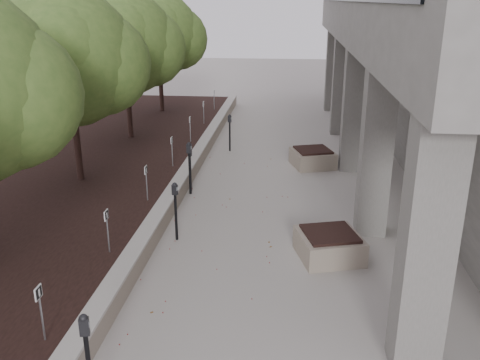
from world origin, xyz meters
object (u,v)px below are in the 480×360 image
at_px(parking_meter_5, 230,133).
at_px(planter_back, 313,158).
at_px(planter_front, 329,245).
at_px(parking_meter_3, 190,169).
at_px(parking_meter_4, 190,168).
at_px(crabapple_tree_3, 71,87).
at_px(crabapple_tree_5, 159,52).
at_px(parking_meter_2, 176,211).
at_px(crabapple_tree_4, 126,66).

distance_m(parking_meter_5, planter_back, 3.47).
bearing_deg(planter_front, parking_meter_3, 135.18).
distance_m(parking_meter_3, parking_meter_5, 4.46).
bearing_deg(parking_meter_4, crabapple_tree_3, -167.54).
distance_m(parking_meter_4, parking_meter_5, 4.68).
distance_m(crabapple_tree_3, planter_front, 8.41).
bearing_deg(parking_meter_3, crabapple_tree_3, 167.19).
bearing_deg(crabapple_tree_5, parking_meter_4, -71.61).
relative_size(planter_front, planter_back, 0.99).
relative_size(parking_meter_2, parking_meter_4, 0.92).
distance_m(crabapple_tree_4, parking_meter_2, 9.03).
xyz_separation_m(crabapple_tree_5, planter_back, (6.96, -6.81, -2.81)).
bearing_deg(parking_meter_5, parking_meter_3, -85.45).
xyz_separation_m(crabapple_tree_3, planter_front, (7.12, -3.49, -2.81)).
height_order(parking_meter_5, planter_front, parking_meter_5).
distance_m(crabapple_tree_3, crabapple_tree_4, 5.00).
bearing_deg(planter_front, crabapple_tree_3, 153.91).
xyz_separation_m(crabapple_tree_3, crabapple_tree_5, (0.00, 10.00, 0.00)).
height_order(parking_meter_2, planter_front, parking_meter_2).
bearing_deg(crabapple_tree_4, parking_meter_3, -55.00).
xyz_separation_m(crabapple_tree_5, parking_meter_4, (3.28, -9.87, -2.33)).
height_order(parking_meter_4, planter_front, parking_meter_4).
distance_m(crabapple_tree_4, crabapple_tree_5, 5.00).
relative_size(crabapple_tree_4, planter_front, 4.16).
bearing_deg(crabapple_tree_3, parking_meter_5, 50.73).
relative_size(crabapple_tree_4, parking_meter_3, 3.92).
height_order(parking_meter_4, parking_meter_5, parking_meter_4).
height_order(crabapple_tree_4, parking_meter_2, crabapple_tree_4).
bearing_deg(planter_front, planter_back, 91.36).
bearing_deg(parking_meter_4, parking_meter_5, 92.59).
relative_size(parking_meter_2, planter_back, 1.10).
bearing_deg(parking_meter_3, parking_meter_2, -103.98).
distance_m(crabapple_tree_4, planter_back, 7.72).
distance_m(parking_meter_2, parking_meter_4, 3.10).
distance_m(planter_front, planter_back, 6.68).
bearing_deg(parking_meter_4, crabapple_tree_5, 118.58).
bearing_deg(planter_back, crabapple_tree_3, -155.35).
distance_m(parking_meter_3, parking_meter_4, 0.25).
bearing_deg(parking_meter_3, planter_back, 18.28).
bearing_deg(parking_meter_2, crabapple_tree_4, 131.29).
height_order(crabapple_tree_4, crabapple_tree_5, same).
distance_m(crabapple_tree_4, parking_meter_5, 4.59).
bearing_deg(parking_meter_3, parking_meter_4, -101.12).
xyz_separation_m(parking_meter_3, parking_meter_5, (0.65, 4.41, 0.01)).
bearing_deg(parking_meter_4, planter_front, -33.12).
xyz_separation_m(parking_meter_5, planter_front, (3.22, -8.26, -0.40)).
relative_size(crabapple_tree_3, parking_meter_2, 3.73).
bearing_deg(parking_meter_2, parking_meter_4, 112.17).
distance_m(crabapple_tree_5, planter_front, 15.51).
xyz_separation_m(parking_meter_4, planter_front, (3.84, -3.62, -0.49)).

